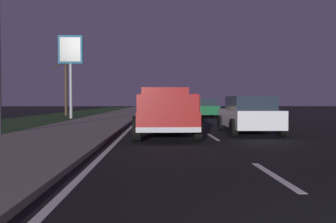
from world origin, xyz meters
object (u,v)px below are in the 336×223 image
Objects in this scene: sedan_black at (188,106)px; sedan_tan at (162,109)px; pickup_truck at (165,112)px; sedan_white at (248,114)px; bare_tree_far at (66,83)px; gas_price_sign at (71,56)px; sedan_green at (204,108)px.

sedan_black and sedan_tan have the same top height.
sedan_white is (0.66, -3.48, -0.13)m from pickup_truck.
sedan_black is at bearing -56.04° from bare_tree_far.
sedan_white is 17.28m from gas_price_sign.
gas_price_sign reaches higher than sedan_white.
sedan_white is 0.69× the size of gas_price_sign.
sedan_green is 1.00× the size of sedan_white.
sedan_green is (-12.45, -0.31, 0.00)m from sedan_black.
sedan_white is at bearing -141.05° from gas_price_sign.
sedan_black is 0.68× the size of gas_price_sign.
pickup_truck is 15.64m from sedan_green.
sedan_tan is at bearing -96.04° from gas_price_sign.
gas_price_sign is (-13.93, 10.43, 4.07)m from sedan_black.
gas_price_sign is (-1.49, 10.74, 4.07)m from sedan_green.
sedan_green is (15.20, -3.66, -0.13)m from pickup_truck.
sedan_white is (-14.54, 0.19, 0.00)m from sedan_green.
gas_price_sign is at bearing 27.29° from pickup_truck.
bare_tree_far is at bearing 54.72° from sedan_tan.
sedan_white is at bearing 179.27° from sedan_green.
gas_price_sign is (13.06, 10.55, 4.07)m from sedan_white.
pickup_truck is at bearing -155.17° from bare_tree_far.
pickup_truck is 1.23× the size of sedan_green.
bare_tree_far is at bearing 71.76° from sedan_green.
gas_price_sign is (0.76, 7.17, 4.07)m from sedan_tan.
sedan_black and sedan_green have the same top height.
sedan_black is 0.76× the size of bare_tree_far.
pickup_truck is 1.22× the size of sedan_tan.
bare_tree_far reaches higher than sedan_black.
gas_price_sign is at bearing 83.96° from sedan_tan.
sedan_black is at bearing -36.81° from gas_price_sign.
bare_tree_far is at bearing 123.96° from sedan_black.
sedan_tan is (12.96, -0.10, -0.13)m from pickup_truck.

